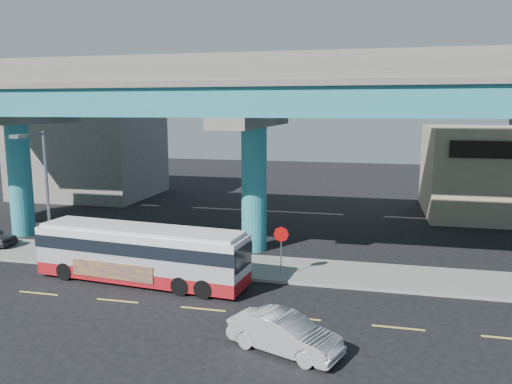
% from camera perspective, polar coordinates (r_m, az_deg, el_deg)
% --- Properties ---
extents(ground, '(120.00, 120.00, 0.00)m').
position_cam_1_polar(ground, '(22.14, -5.81, -12.88)').
color(ground, black).
rests_on(ground, ground).
extents(sidewalk, '(70.00, 4.00, 0.15)m').
position_cam_1_polar(sidewalk, '(27.05, -1.97, -8.45)').
color(sidewalk, gray).
rests_on(sidewalk, ground).
extents(lane_markings, '(58.00, 0.12, 0.01)m').
position_cam_1_polar(lane_markings, '(21.88, -6.07, -13.15)').
color(lane_markings, '#D8C64C').
rests_on(lane_markings, ground).
extents(viaduct, '(52.00, 12.40, 11.70)m').
position_cam_1_polar(viaduct, '(29.23, -0.18, 10.94)').
color(viaduct, teal).
rests_on(viaduct, ground).
extents(building_concrete, '(12.00, 10.00, 9.00)m').
position_cam_1_polar(building_concrete, '(51.09, -18.47, 4.64)').
color(building_concrete, gray).
rests_on(building_concrete, ground).
extents(transit_bus, '(10.92, 3.42, 2.76)m').
position_cam_1_polar(transit_bus, '(25.12, -13.00, -6.70)').
color(transit_bus, '#A3131A').
rests_on(transit_bus, ground).
extents(sedan, '(4.13, 5.03, 1.34)m').
position_cam_1_polar(sedan, '(18.11, 3.28, -15.83)').
color(sedan, '#A8A9AD').
rests_on(sedan, ground).
extents(street_lamp, '(0.50, 2.36, 7.15)m').
position_cam_1_polar(street_lamp, '(28.72, -23.48, 1.56)').
color(street_lamp, gray).
rests_on(street_lamp, sidewalk).
extents(stop_sign, '(0.76, 0.10, 2.54)m').
position_cam_1_polar(stop_sign, '(24.73, 2.89, -5.59)').
color(stop_sign, gray).
rests_on(stop_sign, sidewalk).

